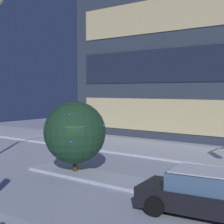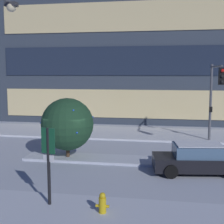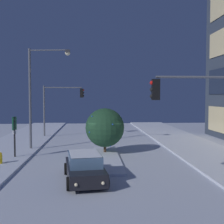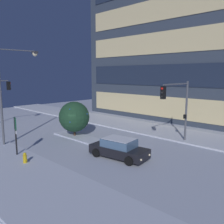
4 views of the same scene
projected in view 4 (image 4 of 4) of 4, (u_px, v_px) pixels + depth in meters
ground at (74, 137)px, 23.72m from camera, size 52.00×52.00×0.00m
curb_strip_far at (126, 124)px, 29.43m from camera, size 52.00×5.20×0.14m
median_strip at (88, 140)px, 22.44m from camera, size 9.00×1.80×0.14m
office_tower_main at (179, 3)px, 33.78m from camera, size 24.84×11.98×32.52m
car_near at (119, 149)px, 17.78m from camera, size 4.71×2.49×1.49m
traffic_light_corner_far_right at (177, 102)px, 20.34m from camera, size 0.32×4.45×5.60m
street_lamp_arched at (11, 83)px, 20.52m from camera, size 0.77×3.49×8.43m
fire_hydrant at (25, 159)px, 16.43m from camera, size 0.48×0.26×0.87m
parking_info_sign at (16, 132)px, 17.88m from camera, size 0.55×0.18×3.03m
decorated_tree_median at (74, 117)px, 23.47m from camera, size 3.06×3.02×3.57m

